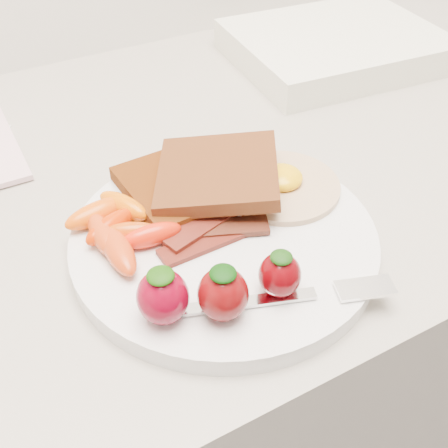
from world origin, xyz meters
TOP-DOWN VIEW (x-y plane):
  - counter at (0.00, 1.70)m, footprint 2.00×0.60m
  - plate at (-0.01, 1.56)m, footprint 0.27×0.27m
  - toast_lower at (-0.01, 1.63)m, footprint 0.11×0.11m
  - toast_upper at (0.02, 1.61)m, footprint 0.15×0.15m
  - fried_egg at (0.07, 1.59)m, footprint 0.13×0.13m
  - bacon_strips at (-0.02, 1.56)m, footprint 0.10×0.06m
  - baby_carrots at (-0.09, 1.60)m, footprint 0.09×0.11m
  - strawberries at (-0.06, 1.48)m, footprint 0.12×0.06m
  - fork at (0.01, 1.46)m, footprint 0.17×0.07m
  - appliance at (0.31, 1.82)m, footprint 0.29×0.24m

SIDE VIEW (x-z plane):
  - counter at x=0.00m, z-range 0.00..0.90m
  - plate at x=-0.01m, z-range 0.90..0.92m
  - appliance at x=0.31m, z-range 0.90..0.94m
  - fork at x=0.01m, z-range 0.92..0.92m
  - bacon_strips at x=-0.02m, z-range 0.92..0.93m
  - fried_egg at x=0.07m, z-range 0.91..0.93m
  - toast_lower at x=-0.01m, z-range 0.92..0.93m
  - baby_carrots at x=-0.09m, z-range 0.92..0.94m
  - toast_upper at x=0.02m, z-range 0.93..0.95m
  - strawberries at x=-0.06m, z-range 0.92..0.96m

